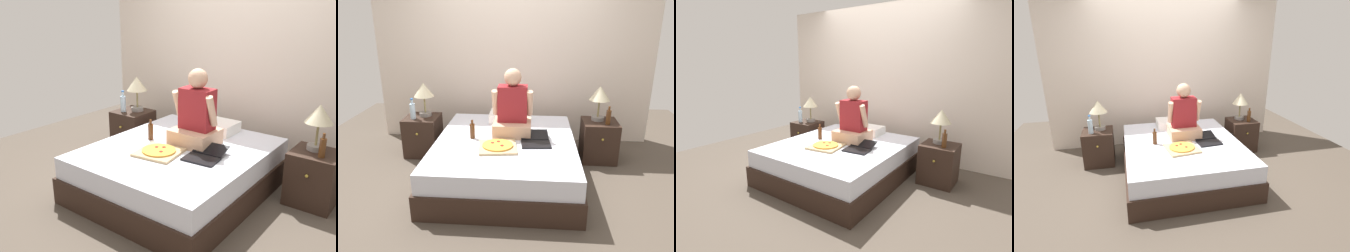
# 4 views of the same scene
# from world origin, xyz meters

# --- Properties ---
(ground_plane) EXTENTS (5.99, 5.99, 0.00)m
(ground_plane) POSITION_xyz_m (0.00, 0.00, 0.00)
(ground_plane) COLOR #4C4238
(wall_back) EXTENTS (3.99, 0.12, 2.50)m
(wall_back) POSITION_xyz_m (0.00, 1.32, 1.25)
(wall_back) COLOR beige
(wall_back) RESTS_ON ground
(bed) EXTENTS (1.62, 1.91, 0.48)m
(bed) POSITION_xyz_m (0.00, 0.00, 0.24)
(bed) COLOR black
(bed) RESTS_ON ground
(nightstand_left) EXTENTS (0.44, 0.47, 0.53)m
(nightstand_left) POSITION_xyz_m (-1.17, 0.59, 0.26)
(nightstand_left) COLOR black
(nightstand_left) RESTS_ON ground
(lamp_on_left_nightstand) EXTENTS (0.26, 0.26, 0.45)m
(lamp_on_left_nightstand) POSITION_xyz_m (-1.13, 0.64, 0.85)
(lamp_on_left_nightstand) COLOR gray
(lamp_on_left_nightstand) RESTS_ON nightstand_left
(water_bottle) EXTENTS (0.07, 0.07, 0.28)m
(water_bottle) POSITION_xyz_m (-1.25, 0.50, 0.64)
(water_bottle) COLOR silver
(water_bottle) RESTS_ON nightstand_left
(nightstand_right) EXTENTS (0.44, 0.47, 0.53)m
(nightstand_right) POSITION_xyz_m (1.17, 0.59, 0.26)
(nightstand_right) COLOR black
(nightstand_right) RESTS_ON ground
(lamp_on_right_nightstand) EXTENTS (0.26, 0.26, 0.45)m
(lamp_on_right_nightstand) POSITION_xyz_m (1.14, 0.64, 0.85)
(lamp_on_right_nightstand) COLOR gray
(lamp_on_right_nightstand) RESTS_ON nightstand_right
(beer_bottle) EXTENTS (0.06, 0.06, 0.23)m
(beer_bottle) POSITION_xyz_m (1.24, 0.49, 0.62)
(beer_bottle) COLOR #512D14
(beer_bottle) RESTS_ON nightstand_right
(pillow) EXTENTS (0.52, 0.34, 0.12)m
(pillow) POSITION_xyz_m (0.00, 0.68, 0.54)
(pillow) COLOR white
(pillow) RESTS_ON bed
(person_seated) EXTENTS (0.47, 0.40, 0.78)m
(person_seated) POSITION_xyz_m (0.07, 0.20, 0.76)
(person_seated) COLOR tan
(person_seated) RESTS_ON bed
(laptop) EXTENTS (0.35, 0.44, 0.07)m
(laptop) POSITION_xyz_m (0.34, -0.07, 0.50)
(laptop) COLOR black
(laptop) RESTS_ON bed
(pizza_box) EXTENTS (0.45, 0.45, 0.05)m
(pizza_box) POSITION_xyz_m (-0.06, -0.25, 0.50)
(pizza_box) COLOR tan
(pizza_box) RESTS_ON bed
(beer_bottle_on_bed) EXTENTS (0.06, 0.06, 0.22)m
(beer_bottle_on_bed) POSITION_xyz_m (-0.38, 0.01, 0.57)
(beer_bottle_on_bed) COLOR #4C2811
(beer_bottle_on_bed) RESTS_ON bed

